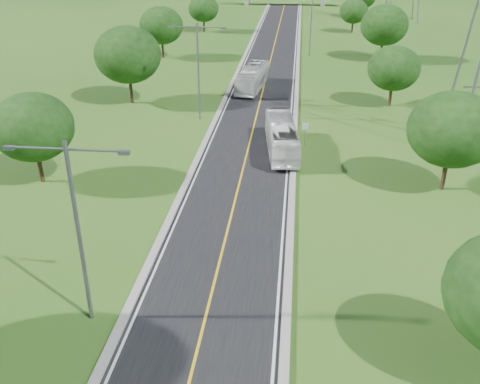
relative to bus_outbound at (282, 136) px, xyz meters
name	(u,v)px	position (x,y,z in m)	size (l,w,h in m)	color
ground	(265,84)	(-3.07, 23.56, -1.49)	(260.00, 260.00, 0.00)	#265317
road	(267,73)	(-3.07, 29.56, -1.46)	(8.00, 150.00, 0.06)	black
curb_left	(238,71)	(-7.32, 29.56, -1.38)	(0.50, 150.00, 0.22)	gray
curb_right	(297,73)	(1.18, 29.56, -1.38)	(0.50, 150.00, 0.22)	gray
speed_limit_sign	(305,130)	(2.13, 1.54, 0.11)	(0.55, 0.09, 2.40)	slate
streetlight_near_left	(77,220)	(-9.07, -24.44, 4.45)	(5.90, 0.25, 10.00)	slate
streetlight_mid_left	(198,64)	(-9.07, 8.56, 4.45)	(5.90, 0.25, 10.00)	slate
streetlight_far_right	(311,17)	(2.93, 41.56, 4.45)	(5.90, 0.25, 10.00)	slate
tree_lb	(33,127)	(-19.07, -8.44, 3.15)	(6.30, 6.30, 7.33)	black
tree_lc	(128,55)	(-18.07, 13.56, 4.08)	(7.56, 7.56, 8.79)	black
tree_ld	(161,25)	(-20.07, 37.56, 3.46)	(6.72, 6.72, 7.82)	black
tree_le	(203,9)	(-17.57, 61.56, 2.84)	(5.88, 5.88, 6.84)	black
tree_rb	(453,130)	(12.93, -6.44, 3.46)	(6.72, 6.72, 7.82)	black
tree_rc	(394,68)	(11.93, 15.56, 2.84)	(5.88, 5.88, 6.84)	black
tree_rd	(384,25)	(13.93, 39.56, 3.77)	(7.14, 7.14, 8.30)	black
tree_re	(354,11)	(11.43, 63.56, 2.53)	(5.46, 5.46, 6.35)	black
bus_outbound	(282,136)	(0.00, 0.00, 0.00)	(2.41, 10.28, 2.86)	silver
bus_inbound	(252,78)	(-4.46, 20.82, 0.01)	(2.43, 10.38, 2.89)	silver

